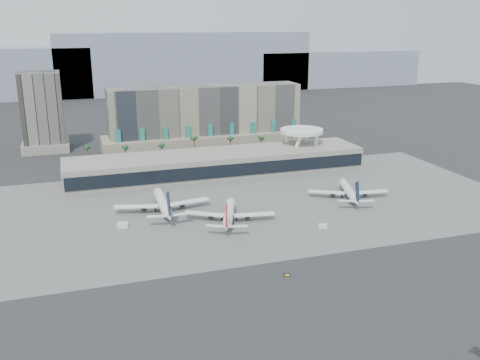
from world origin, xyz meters
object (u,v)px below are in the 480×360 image
object	(u,v)px
airliner_left	(163,203)
taxiway_sign	(287,275)
airliner_centre	(229,213)
service_vehicle_a	(123,225)
service_vehicle_b	(323,226)
airliner_right	(349,191)

from	to	relation	value
airliner_left	taxiway_sign	size ratio (longest dim) A/B	19.74
airliner_centre	taxiway_sign	xyz separation A→B (m)	(3.83, -56.32, -3.10)
airliner_left	service_vehicle_a	distance (m)	24.82
airliner_left	service_vehicle_a	bearing A→B (deg)	-141.71
taxiway_sign	service_vehicle_b	bearing A→B (deg)	64.85
service_vehicle_b	airliner_right	bearing A→B (deg)	64.81
airliner_left	airliner_right	size ratio (longest dim) A/B	1.15
airliner_left	service_vehicle_b	xyz separation A→B (m)	(60.62, -41.35, -3.08)
airliner_centre	service_vehicle_b	xyz separation A→B (m)	(35.29, -20.19, -2.71)
service_vehicle_a	taxiway_sign	size ratio (longest dim) A/B	1.99
service_vehicle_b	airliner_centre	bearing A→B (deg)	168.27
airliner_left	airliner_centre	size ratio (longest dim) A/B	1.15
airliner_centre	taxiway_sign	distance (m)	56.54
service_vehicle_a	taxiway_sign	world-z (taller)	service_vehicle_a
airliner_right	service_vehicle_b	world-z (taller)	airliner_right
service_vehicle_b	service_vehicle_a	bearing A→B (deg)	179.65
airliner_centre	taxiway_sign	world-z (taller)	airliner_centre
service_vehicle_a	service_vehicle_b	distance (m)	84.83
airliner_right	service_vehicle_b	size ratio (longest dim) A/B	11.28
airliner_centre	service_vehicle_b	world-z (taller)	airliner_centre
airliner_centre	airliner_right	world-z (taller)	airliner_centre
airliner_right	service_vehicle_b	distance (m)	43.99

